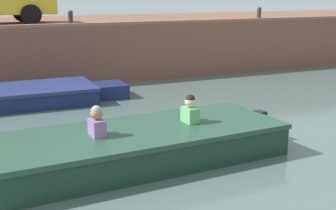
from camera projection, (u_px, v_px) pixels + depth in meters
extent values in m
plane|color=#4C605B|center=(123.00, 154.00, 8.03)|extent=(400.00, 400.00, 0.00)
cube|color=brown|center=(35.00, 47.00, 15.90)|extent=(60.00, 6.00, 1.75)
cube|color=#925F4C|center=(49.00, 25.00, 13.14)|extent=(60.00, 0.24, 0.08)
cube|color=navy|center=(107.00, 90.00, 12.35)|extent=(0.92, 0.98, 0.36)
cube|color=#193828|center=(140.00, 148.00, 7.64)|extent=(4.86, 2.06, 0.46)
cube|color=#244836|center=(139.00, 132.00, 7.58)|extent=(4.92, 2.12, 0.08)
cube|color=brown|center=(159.00, 135.00, 7.76)|extent=(0.34, 1.60, 0.06)
cube|color=black|center=(260.00, 123.00, 8.74)|extent=(0.17, 0.21, 0.45)
cube|color=#8C669E|center=(97.00, 133.00, 7.23)|extent=(0.22, 0.33, 0.44)
sphere|color=#A37556|center=(97.00, 113.00, 7.16)|extent=(0.19, 0.19, 0.19)
sphere|color=gray|center=(96.00, 111.00, 7.15)|extent=(0.17, 0.17, 0.17)
cube|color=#66B26B|center=(190.00, 120.00, 7.99)|extent=(0.22, 0.33, 0.44)
sphere|color=beige|center=(190.00, 102.00, 7.91)|extent=(0.19, 0.19, 0.19)
sphere|color=black|center=(190.00, 99.00, 7.90)|extent=(0.17, 0.17, 0.17)
cylinder|color=black|center=(31.00, 15.00, 13.72)|extent=(0.60, 0.19, 0.60)
cylinder|color=black|center=(22.00, 12.00, 15.29)|extent=(0.60, 0.19, 0.60)
cylinder|color=#2D2B28|center=(71.00, 20.00, 13.48)|extent=(0.14, 0.14, 0.35)
sphere|color=#2D2B28|center=(70.00, 13.00, 13.44)|extent=(0.15, 0.15, 0.15)
cylinder|color=#2D2B28|center=(259.00, 15.00, 16.10)|extent=(0.14, 0.14, 0.35)
sphere|color=#2D2B28|center=(259.00, 9.00, 16.06)|extent=(0.15, 0.15, 0.15)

